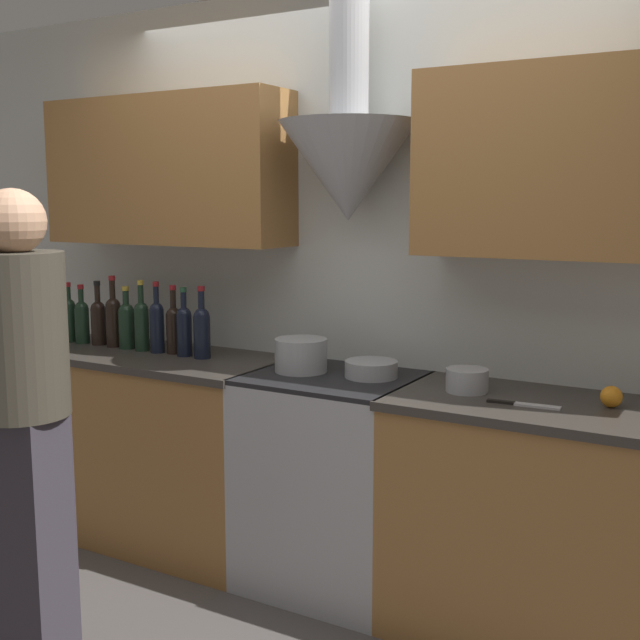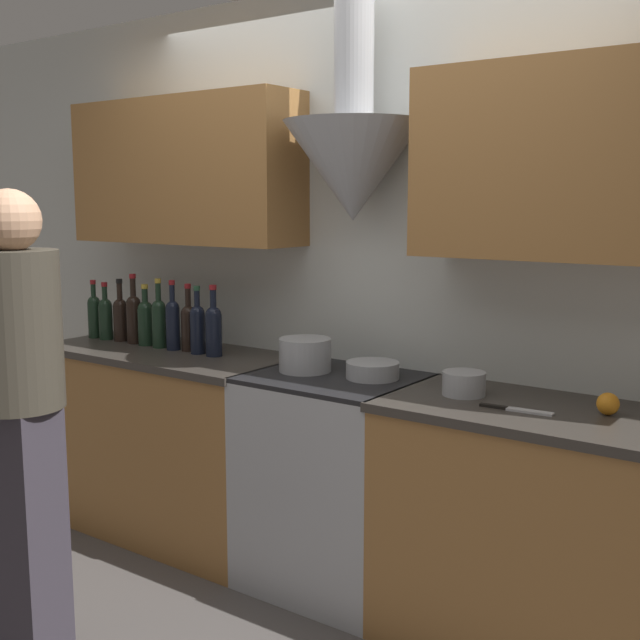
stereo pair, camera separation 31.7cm
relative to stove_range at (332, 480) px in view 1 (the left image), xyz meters
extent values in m
plane|color=#4C4744|center=(0.00, -0.33, -0.47)|extent=(12.00, 12.00, 0.00)
cube|color=silver|center=(0.00, 0.33, 0.83)|extent=(8.40, 0.06, 2.60)
cone|color=#A8AAAF|center=(0.00, 0.14, 1.31)|extent=(0.59, 0.59, 0.41)
cylinder|color=#A8AAAF|center=(0.00, 0.14, 1.80)|extent=(0.17, 0.17, 0.56)
cube|color=#9E6B38|center=(-1.00, 0.15, 1.33)|extent=(1.31, 0.32, 0.70)
cube|color=#9E6B38|center=(0.96, 0.15, 1.33)|extent=(1.22, 0.32, 0.70)
cube|color=#9E6B38|center=(-1.00, 0.00, -0.02)|extent=(1.31, 0.60, 0.90)
cube|color=#38332D|center=(-1.00, 0.00, 0.44)|extent=(1.33, 0.62, 0.03)
cube|color=#9E6B38|center=(0.96, 0.00, -0.02)|extent=(1.22, 0.60, 0.90)
cube|color=#38332D|center=(0.96, 0.00, 0.44)|extent=(1.25, 0.62, 0.03)
cube|color=#A8AAAF|center=(0.00, 0.00, -0.01)|extent=(0.69, 0.60, 0.91)
cube|color=black|center=(0.00, -0.30, -0.05)|extent=(0.49, 0.01, 0.41)
cube|color=black|center=(0.00, 0.00, 0.45)|extent=(0.69, 0.60, 0.02)
cube|color=#A8AAAF|center=(0.00, 0.27, 0.39)|extent=(0.69, 0.06, 0.10)
cylinder|color=black|center=(-1.58, 0.02, 0.56)|extent=(0.07, 0.07, 0.19)
sphere|color=black|center=(-1.58, 0.02, 0.65)|extent=(0.07, 0.07, 0.07)
cylinder|color=black|center=(-1.58, 0.02, 0.71)|extent=(0.03, 0.03, 0.08)
cylinder|color=maroon|center=(-1.58, 0.02, 0.76)|extent=(0.03, 0.03, 0.02)
cylinder|color=black|center=(-1.49, 0.03, 0.55)|extent=(0.07, 0.07, 0.18)
sphere|color=black|center=(-1.49, 0.03, 0.64)|extent=(0.07, 0.07, 0.07)
cylinder|color=black|center=(-1.49, 0.03, 0.70)|extent=(0.03, 0.03, 0.08)
cylinder|color=maroon|center=(-1.49, 0.03, 0.75)|extent=(0.03, 0.03, 0.02)
cylinder|color=black|center=(-1.39, 0.04, 0.55)|extent=(0.08, 0.08, 0.19)
sphere|color=black|center=(-1.39, 0.04, 0.65)|extent=(0.07, 0.07, 0.07)
cylinder|color=black|center=(-1.39, 0.04, 0.72)|extent=(0.03, 0.03, 0.10)
cylinder|color=black|center=(-1.39, 0.04, 0.78)|extent=(0.03, 0.03, 0.02)
cylinder|color=black|center=(-1.28, 0.03, 0.57)|extent=(0.08, 0.08, 0.21)
sphere|color=black|center=(-1.28, 0.03, 0.67)|extent=(0.07, 0.07, 0.07)
cylinder|color=black|center=(-1.28, 0.03, 0.74)|extent=(0.03, 0.03, 0.11)
cylinder|color=maroon|center=(-1.28, 0.03, 0.81)|extent=(0.03, 0.03, 0.02)
cylinder|color=black|center=(-1.19, 0.03, 0.55)|extent=(0.08, 0.08, 0.19)
sphere|color=black|center=(-1.19, 0.03, 0.65)|extent=(0.08, 0.08, 0.08)
cylinder|color=black|center=(-1.19, 0.03, 0.71)|extent=(0.03, 0.03, 0.08)
cylinder|color=gold|center=(-1.19, 0.03, 0.76)|extent=(0.03, 0.03, 0.02)
cylinder|color=black|center=(-1.08, 0.02, 0.56)|extent=(0.07, 0.07, 0.21)
sphere|color=black|center=(-1.08, 0.02, 0.67)|extent=(0.07, 0.07, 0.07)
cylinder|color=black|center=(-1.08, 0.02, 0.73)|extent=(0.03, 0.03, 0.10)
cylinder|color=gold|center=(-1.08, 0.02, 0.80)|extent=(0.03, 0.03, 0.02)
cylinder|color=black|center=(-0.98, 0.02, 0.57)|extent=(0.07, 0.07, 0.21)
sphere|color=black|center=(-0.98, 0.02, 0.67)|extent=(0.07, 0.07, 0.07)
cylinder|color=black|center=(-0.98, 0.02, 0.74)|extent=(0.03, 0.03, 0.10)
cylinder|color=maroon|center=(-0.98, 0.02, 0.79)|extent=(0.03, 0.03, 0.02)
cylinder|color=black|center=(-0.90, 0.05, 0.56)|extent=(0.07, 0.07, 0.19)
sphere|color=black|center=(-0.90, 0.05, 0.65)|extent=(0.07, 0.07, 0.07)
cylinder|color=black|center=(-0.90, 0.05, 0.72)|extent=(0.03, 0.03, 0.10)
cylinder|color=maroon|center=(-0.90, 0.05, 0.78)|extent=(0.03, 0.03, 0.02)
cylinder|color=black|center=(-0.81, 0.02, 0.56)|extent=(0.07, 0.07, 0.20)
sphere|color=black|center=(-0.81, 0.02, 0.66)|extent=(0.07, 0.07, 0.07)
cylinder|color=black|center=(-0.81, 0.02, 0.72)|extent=(0.03, 0.03, 0.09)
cylinder|color=#234C33|center=(-0.81, 0.02, 0.78)|extent=(0.03, 0.03, 0.02)
cylinder|color=black|center=(-0.71, 0.02, 0.56)|extent=(0.08, 0.08, 0.20)
sphere|color=black|center=(-0.71, 0.02, 0.66)|extent=(0.08, 0.08, 0.08)
cylinder|color=black|center=(-0.71, 0.02, 0.73)|extent=(0.03, 0.03, 0.10)
cylinder|color=maroon|center=(-0.71, 0.02, 0.79)|extent=(0.03, 0.03, 0.02)
cylinder|color=#A8AAAF|center=(-0.16, 0.00, 0.53)|extent=(0.23, 0.23, 0.14)
cylinder|color=#A8AAAF|center=(0.16, 0.05, 0.50)|extent=(0.22, 0.22, 0.07)
sphere|color=orange|center=(1.12, 0.05, 0.50)|extent=(0.08, 0.08, 0.08)
cylinder|color=#A8AAAF|center=(0.59, 0.01, 0.51)|extent=(0.16, 0.16, 0.09)
cube|color=silver|center=(0.89, -0.08, 0.47)|extent=(0.17, 0.05, 0.01)
cube|color=black|center=(0.76, -0.09, 0.47)|extent=(0.10, 0.03, 0.01)
cube|color=#38333D|center=(-0.59, -1.10, 0.00)|extent=(0.27, 0.17, 0.94)
cylinder|color=#3D382D|center=(-0.59, -1.10, 0.75)|extent=(0.32, 0.32, 0.55)
sphere|color=tan|center=(-0.59, -1.10, 1.12)|extent=(0.22, 0.22, 0.22)
camera|label=1|loc=(1.61, -2.88, 1.20)|focal=45.00mm
camera|label=2|loc=(1.88, -2.71, 1.20)|focal=45.00mm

